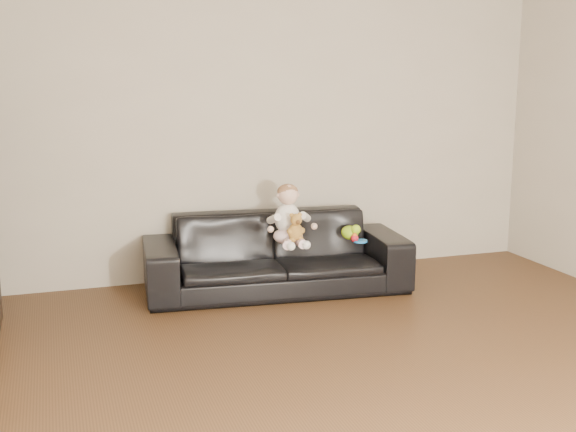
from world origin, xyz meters
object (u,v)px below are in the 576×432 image
object	(u,v)px
sofa	(276,253)
toy_rattle	(355,238)
baby	(289,218)
toy_green	(350,233)
toy_blue_disc	(360,241)
teddy_bear	(296,227)

from	to	relation	value
sofa	toy_rattle	distance (m)	0.63
toy_rattle	sofa	bearing A→B (deg)	160.47
sofa	baby	distance (m)	0.33
toy_green	toy_rattle	xyz separation A→B (m)	(0.00, -0.10, -0.02)
toy_blue_disc	toy_green	bearing A→B (deg)	112.30
toy_green	toy_rattle	bearing A→B (deg)	-89.50
baby	teddy_bear	distance (m)	0.15
baby	toy_rattle	size ratio (longest dim) A/B	7.60
sofa	toy_rattle	bearing A→B (deg)	-14.37
teddy_bear	toy_rattle	bearing A→B (deg)	25.54
baby	toy_blue_disc	distance (m)	0.60
toy_rattle	teddy_bear	bearing A→B (deg)	-174.75
toy_blue_disc	sofa	bearing A→B (deg)	160.78
baby	teddy_bear	xyz separation A→B (m)	(0.01, -0.14, -0.05)
baby	toy_green	bearing A→B (deg)	13.66
teddy_bear	toy_rattle	xyz separation A→B (m)	(0.50, 0.05, -0.13)
teddy_bear	sofa	bearing A→B (deg)	127.74
teddy_bear	toy_green	distance (m)	0.53
baby	sofa	bearing A→B (deg)	135.73
teddy_bear	toy_blue_disc	world-z (taller)	teddy_bear
baby	toy_blue_disc	xyz separation A→B (m)	(0.56, -0.11, -0.20)
baby	toy_blue_disc	world-z (taller)	baby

